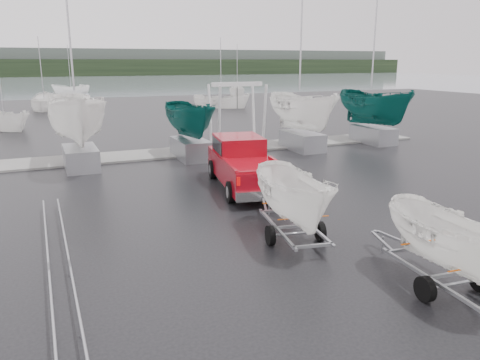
% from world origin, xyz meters
% --- Properties ---
extents(ground_plane, '(120.00, 120.00, 0.00)m').
position_xyz_m(ground_plane, '(0.00, 0.00, 0.00)').
color(ground_plane, black).
rests_on(ground_plane, ground).
extents(lake, '(300.00, 300.00, 0.00)m').
position_xyz_m(lake, '(0.00, 100.00, -0.01)').
color(lake, gray).
rests_on(lake, ground).
extents(dock, '(30.00, 3.00, 0.12)m').
position_xyz_m(dock, '(0.00, 13.00, 0.05)').
color(dock, gray).
rests_on(dock, ground).
extents(treeline, '(300.00, 8.00, 6.00)m').
position_xyz_m(treeline, '(0.00, 170.00, 3.00)').
color(treeline, black).
rests_on(treeline, ground).
extents(far_hill, '(300.00, 6.00, 10.00)m').
position_xyz_m(far_hill, '(0.00, 178.00, 5.00)').
color(far_hill, '#4C5651').
rests_on(far_hill, ground).
extents(pickup_truck, '(3.23, 6.63, 2.11)m').
position_xyz_m(pickup_truck, '(-1.07, 4.52, 1.10)').
color(pickup_truck, maroon).
rests_on(pickup_truck, ground).
extents(trailer_hitched, '(2.02, 3.75, 5.09)m').
position_xyz_m(trailer_hitched, '(-2.24, -2.07, 2.76)').
color(trailer_hitched, '#999BA1').
rests_on(trailer_hitched, ground).
extents(trailer_parked, '(1.83, 3.69, 4.63)m').
position_xyz_m(trailer_parked, '(-0.53, -6.45, 2.52)').
color(trailer_parked, '#999BA1').
rests_on(trailer_parked, ground).
extents(boat_hoist, '(3.30, 2.18, 4.12)m').
position_xyz_m(boat_hoist, '(2.29, 13.00, 2.67)').
color(boat_hoist, silver).
rests_on(boat_hoist, ground).
extents(keelboat_0, '(2.76, 3.20, 10.94)m').
position_xyz_m(keelboat_0, '(-7.31, 11.00, 4.40)').
color(keelboat_0, '#999BA1').
rests_on(keelboat_0, ground).
extents(keelboat_1, '(2.12, 3.20, 6.74)m').
position_xyz_m(keelboat_1, '(-1.34, 11.20, 3.32)').
color(keelboat_1, '#999BA1').
rests_on(keelboat_1, ground).
extents(keelboat_2, '(2.50, 3.20, 10.67)m').
position_xyz_m(keelboat_2, '(5.82, 11.00, 3.98)').
color(keelboat_2, '#999BA1').
rests_on(keelboat_2, ground).
extents(keelboat_3, '(2.52, 3.20, 10.69)m').
position_xyz_m(keelboat_3, '(11.52, 11.30, 4.01)').
color(keelboat_3, '#999BA1').
rests_on(keelboat_3, ground).
extents(mast_rack_0, '(0.56, 6.50, 0.06)m').
position_xyz_m(mast_rack_0, '(-9.00, 1.00, 0.35)').
color(mast_rack_0, '#999BA1').
rests_on(mast_rack_0, ground).
extents(mast_rack_1, '(0.56, 6.50, 0.06)m').
position_xyz_m(mast_rack_1, '(-9.00, -5.00, 0.35)').
color(mast_rack_1, '#999BA1').
rests_on(mast_rack_1, ground).
extents(moored_boat_0, '(3.46, 3.49, 11.39)m').
position_xyz_m(moored_boat_0, '(-11.65, 28.53, 0.00)').
color(moored_boat_0, white).
rests_on(moored_boat_0, ground).
extents(moored_boat_1, '(3.13, 3.20, 11.69)m').
position_xyz_m(moored_boat_1, '(-8.29, 43.81, 0.00)').
color(moored_boat_1, white).
rests_on(moored_boat_1, ground).
extents(moored_boat_2, '(3.79, 3.78, 11.52)m').
position_xyz_m(moored_boat_2, '(10.97, 38.29, 0.00)').
color(moored_boat_2, white).
rests_on(moored_boat_2, ground).
extents(moored_boat_3, '(3.25, 3.28, 11.19)m').
position_xyz_m(moored_boat_3, '(20.41, 55.64, 0.01)').
color(moored_boat_3, white).
rests_on(moored_boat_3, ground).
extents(moored_boat_5, '(2.74, 2.69, 11.18)m').
position_xyz_m(moored_boat_5, '(-3.41, 72.86, 0.01)').
color(moored_boat_5, white).
rests_on(moored_boat_5, ground).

